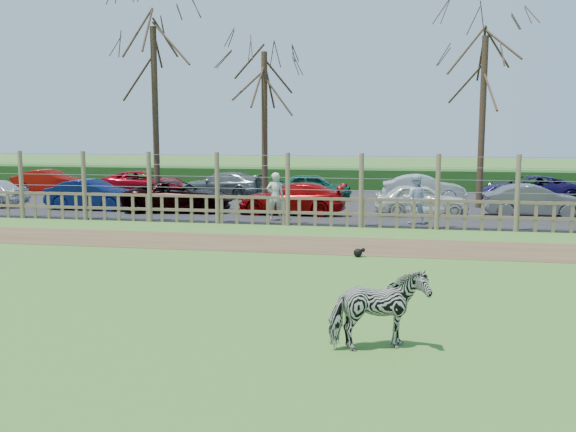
% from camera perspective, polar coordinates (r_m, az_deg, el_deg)
% --- Properties ---
extents(ground, '(120.00, 120.00, 0.00)m').
position_cam_1_polar(ground, '(14.40, -5.72, -5.59)').
color(ground, '#6C9E35').
rests_on(ground, ground).
extents(dirt_strip, '(34.00, 2.80, 0.01)m').
position_cam_1_polar(dirt_strip, '(18.68, -1.93, -2.43)').
color(dirt_strip, brown).
rests_on(dirt_strip, ground).
extents(asphalt, '(44.00, 13.00, 0.04)m').
position_cam_1_polar(asphalt, '(28.43, 2.31, 1.16)').
color(asphalt, '#232326').
rests_on(asphalt, ground).
extents(hedge, '(46.00, 2.00, 1.10)m').
position_cam_1_polar(hedge, '(35.29, 3.88, 3.32)').
color(hedge, '#1E4716').
rests_on(hedge, ground).
extents(fence, '(30.16, 0.16, 2.50)m').
position_cam_1_polar(fence, '(21.96, -0.02, 1.24)').
color(fence, brown).
rests_on(fence, ground).
extents(tree_left, '(4.80, 4.80, 7.88)m').
position_cam_1_polar(tree_left, '(28.05, -11.81, 12.36)').
color(tree_left, '#3D2B1E').
rests_on(tree_left, ground).
extents(tree_mid, '(4.80, 4.80, 6.83)m').
position_cam_1_polar(tree_mid, '(27.64, -2.12, 11.03)').
color(tree_mid, '#3D2B1E').
rests_on(tree_mid, ground).
extents(tree_right, '(4.80, 4.80, 7.35)m').
position_cam_1_polar(tree_right, '(27.70, 17.01, 11.47)').
color(tree_right, '#3D2B1E').
rests_on(tree_right, ground).
extents(zebra, '(1.61, 1.20, 1.24)m').
position_cam_1_polar(zebra, '(9.83, 8.02, -8.30)').
color(zebra, gray).
rests_on(zebra, ground).
extents(visitor_a, '(0.72, 0.57, 1.72)m').
position_cam_1_polar(visitor_a, '(22.90, -1.15, 1.76)').
color(visitor_a, beige).
rests_on(visitor_a, asphalt).
extents(visitor_b, '(0.84, 0.66, 1.72)m').
position_cam_1_polar(visitor_b, '(22.49, 11.23, 1.50)').
color(visitor_b, silver).
rests_on(visitor_b, asphalt).
extents(crow, '(0.30, 0.22, 0.24)m').
position_cam_1_polar(crow, '(16.80, 6.28, -3.24)').
color(crow, black).
rests_on(crow, ground).
extents(car_1, '(3.66, 1.32, 1.20)m').
position_cam_1_polar(car_1, '(27.23, -17.01, 1.84)').
color(car_1, '#0A164A').
rests_on(car_1, asphalt).
extents(car_2, '(4.54, 2.54, 1.20)m').
position_cam_1_polar(car_2, '(25.79, -9.75, 1.75)').
color(car_2, black).
rests_on(car_2, asphalt).
extents(car_3, '(4.14, 1.69, 1.20)m').
position_cam_1_polar(car_3, '(24.67, 0.36, 1.59)').
color(car_3, '#980809').
rests_on(car_3, asphalt).
extents(car_4, '(3.62, 1.69, 1.20)m').
position_cam_1_polar(car_4, '(24.78, 11.77, 1.45)').
color(car_4, white).
rests_on(car_4, asphalt).
extents(car_5, '(3.68, 1.37, 1.20)m').
position_cam_1_polar(car_5, '(25.43, 21.06, 1.25)').
color(car_5, '#595864').
rests_on(car_5, asphalt).
extents(car_7, '(3.67, 1.35, 1.20)m').
position_cam_1_polar(car_7, '(34.34, -20.43, 2.87)').
color(car_7, '#8E0D07').
rests_on(car_7, asphalt).
extents(car_8, '(4.32, 2.00, 1.20)m').
position_cam_1_polar(car_8, '(32.27, -12.68, 2.88)').
color(car_8, maroon).
rests_on(car_8, asphalt).
extents(car_9, '(4.29, 2.09, 1.20)m').
position_cam_1_polar(car_9, '(30.65, -5.92, 2.78)').
color(car_9, '#586263').
rests_on(car_9, asphalt).
extents(car_10, '(3.64, 1.75, 1.20)m').
position_cam_1_polar(car_10, '(29.67, 2.28, 2.64)').
color(car_10, '#10503A').
rests_on(car_10, asphalt).
extents(car_11, '(3.72, 1.50, 1.20)m').
position_cam_1_polar(car_11, '(29.33, 11.97, 2.42)').
color(car_11, '#B4BCBC').
rests_on(car_11, asphalt).
extents(car_12, '(4.52, 2.49, 1.20)m').
position_cam_1_polar(car_12, '(30.26, 20.58, 2.25)').
color(car_12, '#160F3F').
rests_on(car_12, asphalt).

